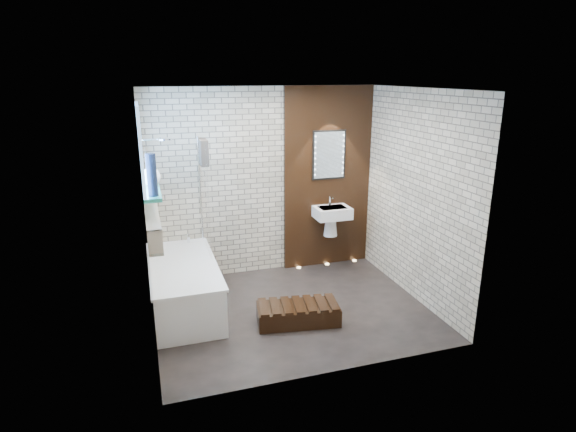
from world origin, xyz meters
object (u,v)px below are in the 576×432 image
object	(u,v)px
washbasin	(332,216)
walnut_step	(298,314)
bathtub	(184,286)
led_mirror	(329,155)
bath_screen	(204,196)

from	to	relation	value
washbasin	walnut_step	bearing A→B (deg)	-125.25
bathtub	walnut_step	world-z (taller)	bathtub
bathtub	walnut_step	bearing A→B (deg)	-31.93
bathtub	led_mirror	distance (m)	2.68
bathtub	bath_screen	xyz separation A→B (m)	(0.35, 0.44, 0.99)
bath_screen	led_mirror	distance (m)	1.89
washbasin	led_mirror	distance (m)	0.88
led_mirror	walnut_step	distance (m)	2.38
washbasin	bath_screen	bearing A→B (deg)	-174.22
washbasin	led_mirror	world-z (taller)	led_mirror
bathtub	washbasin	world-z (taller)	washbasin
bathtub	washbasin	size ratio (longest dim) A/B	3.00
bath_screen	washbasin	bearing A→B (deg)	5.78
washbasin	walnut_step	size ratio (longest dim) A/B	0.62
led_mirror	walnut_step	world-z (taller)	led_mirror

